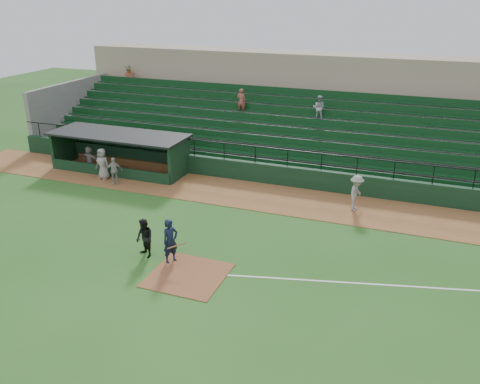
% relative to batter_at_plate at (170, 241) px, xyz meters
% --- Properties ---
extents(ground, '(90.00, 90.00, 0.00)m').
position_rel_batter_at_plate_xyz_m(ground, '(1.15, 0.25, -0.98)').
color(ground, '#25541B').
rests_on(ground, ground).
extents(warning_track, '(40.00, 4.00, 0.03)m').
position_rel_batter_at_plate_xyz_m(warning_track, '(1.15, 8.25, -0.97)').
color(warning_track, brown).
rests_on(warning_track, ground).
extents(home_plate_dirt, '(3.00, 3.00, 0.03)m').
position_rel_batter_at_plate_xyz_m(home_plate_dirt, '(1.15, -0.75, -0.97)').
color(home_plate_dirt, brown).
rests_on(home_plate_dirt, ground).
extents(foul_line, '(17.49, 4.44, 0.01)m').
position_rel_batter_at_plate_xyz_m(foul_line, '(9.15, 1.45, -0.98)').
color(foul_line, white).
rests_on(foul_line, ground).
extents(stadium_structure, '(38.00, 13.08, 6.40)m').
position_rel_batter_at_plate_xyz_m(stadium_structure, '(1.15, 16.70, 1.32)').
color(stadium_structure, black).
rests_on(stadium_structure, ground).
extents(dugout, '(8.90, 3.20, 2.42)m').
position_rel_batter_at_plate_xyz_m(dugout, '(-8.60, 9.80, 0.35)').
color(dugout, black).
rests_on(dugout, ground).
extents(batter_at_plate, '(1.18, 0.86, 1.97)m').
position_rel_batter_at_plate_xyz_m(batter_at_plate, '(0.00, 0.00, 0.00)').
color(batter_at_plate, black).
rests_on(batter_at_plate, ground).
extents(umpire, '(1.06, 1.00, 1.74)m').
position_rel_batter_at_plate_xyz_m(umpire, '(-1.28, 0.04, -0.11)').
color(umpire, black).
rests_on(umpire, ground).
extents(runner, '(0.88, 1.32, 1.92)m').
position_rel_batter_at_plate_xyz_m(runner, '(6.50, 8.22, 0.00)').
color(runner, gray).
rests_on(runner, warning_track).
extents(dugout_player_a, '(1.02, 0.87, 1.64)m').
position_rel_batter_at_plate_xyz_m(dugout_player_a, '(-7.52, 7.02, -0.14)').
color(dugout_player_a, '#AAA49F').
rests_on(dugout_player_a, warning_track).
extents(dugout_player_b, '(1.01, 0.73, 1.93)m').
position_rel_batter_at_plate_xyz_m(dugout_player_b, '(-8.64, 7.51, 0.01)').
color(dugout_player_b, gray).
rests_on(dugout_player_b, warning_track).
extents(dugout_player_c, '(1.56, 0.84, 1.60)m').
position_rel_batter_at_plate_xyz_m(dugout_player_c, '(-10.36, 8.58, -0.15)').
color(dugout_player_c, gray).
rests_on(dugout_player_c, warning_track).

